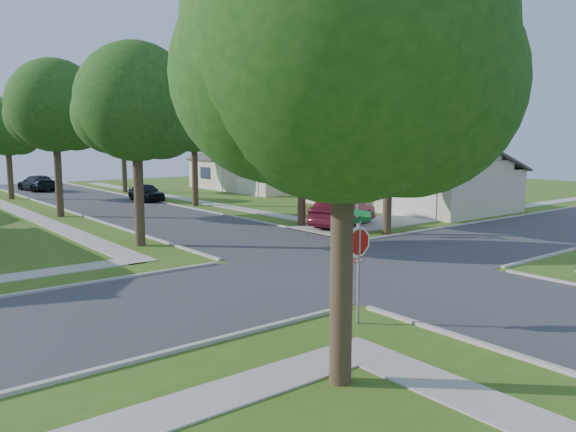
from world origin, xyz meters
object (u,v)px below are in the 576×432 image
(tree_sw_corner, at_px, (347,56))
(car_driveway, at_px, (343,211))
(tree_e_near, at_px, (303,122))
(tree_w_near, at_px, (137,108))
(stop_sign_ne, at_px, (358,195))
(tree_w_far, at_px, (8,129))
(car_curb_west, at_px, (37,183))
(tree_e_mid, at_px, (194,118))
(tree_w_mid, at_px, (56,110))
(tree_ne_corner, at_px, (390,122))
(stop_sign_sw, at_px, (359,247))
(car_curb_east, at_px, (146,192))
(house_ne_near, at_px, (408,186))
(tree_e_far, at_px, (123,125))
(house_ne_far, at_px, (260,173))

(tree_sw_corner, bearing_deg, car_driveway, 46.28)
(tree_e_near, xyz_separation_m, tree_w_near, (-9.40, 0.00, 0.47))
(stop_sign_ne, bearing_deg, tree_w_far, 107.70)
(tree_sw_corner, bearing_deg, car_curb_west, 82.48)
(tree_e_mid, bearing_deg, tree_sw_corner, -113.53)
(car_curb_west, bearing_deg, tree_w_mid, 72.85)
(tree_e_mid, xyz_separation_m, tree_ne_corner, (1.60, -16.80, -0.66))
(stop_sign_sw, xyz_separation_m, car_driveway, (11.06, 12.13, -1.21))
(car_curb_west, bearing_deg, stop_sign_sw, 78.54)
(car_curb_west, bearing_deg, tree_e_mid, 100.22)
(car_curb_east, bearing_deg, tree_e_mid, -72.99)
(house_ne_near, bearing_deg, stop_sign_ne, -150.86)
(tree_e_mid, height_order, tree_w_mid, tree_w_mid)
(tree_e_mid, distance_m, tree_sw_corner, 30.54)
(tree_w_far, distance_m, house_ne_near, 31.17)
(tree_ne_corner, bearing_deg, tree_w_near, 156.44)
(tree_w_near, height_order, tree_w_far, tree_w_near)
(tree_w_far, distance_m, car_driveway, 29.14)
(tree_e_far, bearing_deg, tree_sw_corner, -106.56)
(tree_e_near, distance_m, tree_w_far, 26.71)
(stop_sign_sw, distance_m, car_curb_east, 31.78)
(house_ne_far, distance_m, car_driveway, 23.63)
(stop_sign_ne, xyz_separation_m, tree_sw_corner, (-12.14, -11.69, 4.23))
(tree_e_near, distance_m, tree_e_far, 25.00)
(tree_sw_corner, distance_m, car_curb_east, 35.16)
(tree_w_far, bearing_deg, tree_w_mid, -89.95)
(tree_e_near, xyz_separation_m, tree_w_mid, (-9.39, 12.00, 0.85))
(stop_sign_ne, xyz_separation_m, house_ne_far, (11.29, 24.30, -0.51))
(tree_sw_corner, height_order, car_curb_east, tree_sw_corner)
(stop_sign_sw, xyz_separation_m, tree_ne_corner, (11.06, 8.91, 3.56))
(tree_e_mid, distance_m, tree_w_far, 16.06)
(stop_sign_ne, bearing_deg, car_driveway, 58.77)
(tree_w_near, bearing_deg, car_curb_east, 65.29)
(tree_e_near, distance_m, tree_e_mid, 12.02)
(stop_sign_ne, bearing_deg, tree_sw_corner, -136.06)
(tree_w_far, distance_m, tree_sw_corner, 41.10)
(tree_w_far, distance_m, car_curb_west, 8.57)
(stop_sign_sw, relative_size, house_ne_near, 0.22)
(tree_e_mid, bearing_deg, car_curb_east, 107.15)
(tree_sw_corner, xyz_separation_m, tree_ne_corner, (13.80, 11.20, -0.67))
(tree_ne_corner, height_order, car_curb_east, tree_ne_corner)
(tree_e_far, xyz_separation_m, tree_ne_corner, (1.61, -29.80, -0.39))
(tree_w_mid, bearing_deg, car_curb_west, 79.85)
(tree_w_far, xyz_separation_m, house_ne_far, (20.64, -5.01, -3.99))
(tree_e_mid, height_order, tree_ne_corner, tree_e_mid)
(tree_e_far, xyz_separation_m, tree_w_far, (-9.40, -0.00, -0.47))
(house_ne_far, xyz_separation_m, car_curb_east, (-12.79, -2.94, -0.83))
(tree_w_near, bearing_deg, stop_sign_ne, -24.74)
(tree_e_near, height_order, tree_e_mid, tree_e_mid)
(tree_e_mid, relative_size, car_curb_west, 1.84)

